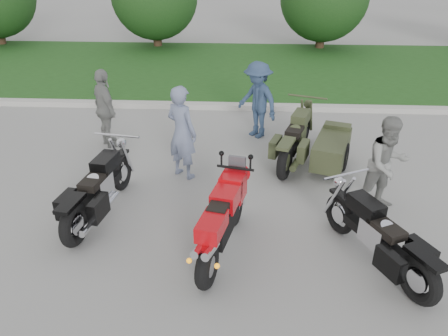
# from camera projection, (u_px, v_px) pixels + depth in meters

# --- Properties ---
(ground) EXTENTS (80.00, 80.00, 0.00)m
(ground) POSITION_uv_depth(u_px,v_px,m) (184.00, 235.00, 7.04)
(ground) COLOR #9A9A95
(ground) RESTS_ON ground
(curb) EXTENTS (60.00, 0.30, 0.15)m
(curb) POSITION_uv_depth(u_px,v_px,m) (213.00, 106.00, 12.31)
(curb) COLOR #B9B6AE
(curb) RESTS_ON ground
(grass_strip) EXTENTS (60.00, 8.00, 0.14)m
(grass_strip) POSITION_uv_depth(u_px,v_px,m) (222.00, 68.00, 15.99)
(grass_strip) COLOR #286221
(grass_strip) RESTS_ON ground
(sportbike_red) EXTENTS (0.71, 2.16, 1.04)m
(sportbike_red) POSITION_uv_depth(u_px,v_px,m) (222.00, 220.00, 6.36)
(sportbike_red) COLOR black
(sportbike_red) RESTS_ON ground
(cruiser_left) EXTENTS (0.57, 2.45, 0.95)m
(cruiser_left) POSITION_uv_depth(u_px,v_px,m) (97.00, 192.00, 7.30)
(cruiser_left) COLOR black
(cruiser_left) RESTS_ON ground
(cruiser_right) EXTENTS (1.19, 2.18, 0.91)m
(cruiser_right) POSITION_uv_depth(u_px,v_px,m) (381.00, 240.00, 6.17)
(cruiser_right) COLOR black
(cruiser_right) RESTS_ON ground
(cruiser_sidecar) EXTENTS (1.70, 2.46, 0.98)m
(cruiser_sidecar) POSITION_uv_depth(u_px,v_px,m) (316.00, 146.00, 9.01)
(cruiser_sidecar) COLOR black
(cruiser_sidecar) RESTS_ON ground
(person_stripe) EXTENTS (0.81, 0.75, 1.87)m
(person_stripe) POSITION_uv_depth(u_px,v_px,m) (182.00, 133.00, 8.42)
(person_stripe) COLOR slate
(person_stripe) RESTS_ON ground
(person_grey) EXTENTS (1.00, 0.89, 1.70)m
(person_grey) POSITION_uv_depth(u_px,v_px,m) (387.00, 164.00, 7.41)
(person_grey) COLOR gray
(person_grey) RESTS_ON ground
(person_denim) EXTENTS (1.30, 1.31, 1.81)m
(person_denim) POSITION_uv_depth(u_px,v_px,m) (257.00, 100.00, 10.21)
(person_denim) COLOR navy
(person_denim) RESTS_ON ground
(person_back) EXTENTS (0.98, 1.10, 1.78)m
(person_back) POSITION_uv_depth(u_px,v_px,m) (105.00, 109.00, 9.73)
(person_back) COLOR gray
(person_back) RESTS_ON ground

